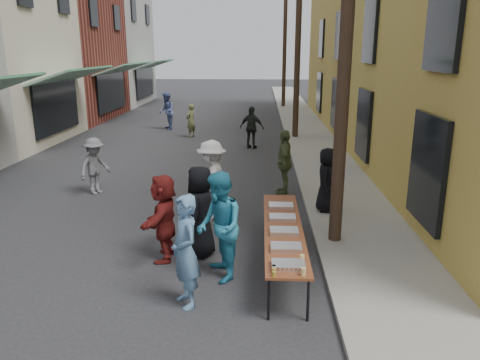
# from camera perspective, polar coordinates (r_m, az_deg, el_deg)

# --- Properties ---
(ground) EXTENTS (120.00, 120.00, 0.00)m
(ground) POSITION_cam_1_polar(r_m,az_deg,el_deg) (7.75, -19.27, -15.57)
(ground) COLOR #28282B
(ground) RESTS_ON ground
(sidewalk) EXTENTS (2.20, 60.00, 0.10)m
(sidewalk) POSITION_cam_1_polar(r_m,az_deg,el_deg) (21.58, 8.56, 5.13)
(sidewalk) COLOR gray
(sidewalk) RESTS_ON ground
(building_ochre) EXTENTS (10.00, 28.00, 10.00)m
(building_ochre) POSITION_cam_1_polar(r_m,az_deg,el_deg) (21.81, 26.32, 16.94)
(building_ochre) COLOR #B3913F
(building_ochre) RESTS_ON ground
(utility_pole_near) EXTENTS (0.26, 0.26, 9.00)m
(utility_pole_near) POSITION_cam_1_polar(r_m,az_deg,el_deg) (9.26, 12.97, 18.95)
(utility_pole_near) COLOR #2D2116
(utility_pole_near) RESTS_ON ground
(utility_pole_mid) EXTENTS (0.26, 0.26, 9.00)m
(utility_pole_mid) POSITION_cam_1_polar(r_m,az_deg,el_deg) (21.18, 7.10, 17.09)
(utility_pole_mid) COLOR #2D2116
(utility_pole_mid) RESTS_ON ground
(utility_pole_far) EXTENTS (0.26, 0.26, 9.00)m
(utility_pole_far) POSITION_cam_1_polar(r_m,az_deg,el_deg) (33.15, 5.48, 16.54)
(utility_pole_far) COLOR #2D2116
(utility_pole_far) RESTS_ON ground
(serving_table) EXTENTS (0.70, 4.00, 0.75)m
(serving_table) POSITION_cam_1_polar(r_m,az_deg,el_deg) (8.68, 5.30, -6.00)
(serving_table) COLOR brown
(serving_table) RESTS_ON ground
(catering_tray_sausage) EXTENTS (0.50, 0.33, 0.08)m
(catering_tray_sausage) POSITION_cam_1_polar(r_m,az_deg,el_deg) (7.14, 5.91, -10.28)
(catering_tray_sausage) COLOR maroon
(catering_tray_sausage) RESTS_ON serving_table
(catering_tray_foil_b) EXTENTS (0.50, 0.33, 0.08)m
(catering_tray_foil_b) POSITION_cam_1_polar(r_m,az_deg,el_deg) (7.73, 5.64, -8.19)
(catering_tray_foil_b) COLOR #B2B2B7
(catering_tray_foil_b) RESTS_ON serving_table
(catering_tray_buns) EXTENTS (0.50, 0.33, 0.08)m
(catering_tray_buns) POSITION_cam_1_polar(r_m,az_deg,el_deg) (8.37, 5.40, -6.26)
(catering_tray_buns) COLOR tan
(catering_tray_buns) RESTS_ON serving_table
(catering_tray_foil_d) EXTENTS (0.50, 0.33, 0.08)m
(catering_tray_foil_d) POSITION_cam_1_polar(r_m,az_deg,el_deg) (9.02, 5.19, -4.61)
(catering_tray_foil_d) COLOR #B2B2B7
(catering_tray_foil_d) RESTS_ON serving_table
(catering_tray_buns_end) EXTENTS (0.50, 0.33, 0.08)m
(catering_tray_buns_end) POSITION_cam_1_polar(r_m,az_deg,el_deg) (9.68, 5.02, -3.18)
(catering_tray_buns_end) COLOR tan
(catering_tray_buns_end) RESTS_ON serving_table
(condiment_jar_a) EXTENTS (0.07, 0.07, 0.08)m
(condiment_jar_a) POSITION_cam_1_polar(r_m,az_deg,el_deg) (6.86, 4.18, -11.37)
(condiment_jar_a) COLOR #A57F26
(condiment_jar_a) RESTS_ON serving_table
(condiment_jar_b) EXTENTS (0.07, 0.07, 0.08)m
(condiment_jar_b) POSITION_cam_1_polar(r_m,az_deg,el_deg) (6.95, 4.16, -11.00)
(condiment_jar_b) COLOR #A57F26
(condiment_jar_b) RESTS_ON serving_table
(condiment_jar_c) EXTENTS (0.07, 0.07, 0.08)m
(condiment_jar_c) POSITION_cam_1_polar(r_m,az_deg,el_deg) (7.04, 4.14, -10.63)
(condiment_jar_c) COLOR #A57F26
(condiment_jar_c) RESTS_ON serving_table
(cup_stack) EXTENTS (0.08, 0.08, 0.12)m
(cup_stack) POSITION_cam_1_polar(r_m,az_deg,el_deg) (6.92, 7.71, -11.03)
(cup_stack) COLOR tan
(cup_stack) RESTS_ON serving_table
(guest_front_a) EXTENTS (0.70, 0.96, 1.79)m
(guest_front_a) POSITION_cam_1_polar(r_m,az_deg,el_deg) (9.05, -4.83, -3.85)
(guest_front_a) COLOR black
(guest_front_a) RESTS_ON ground
(guest_front_b) EXTENTS (0.70, 0.79, 1.81)m
(guest_front_b) POSITION_cam_1_polar(r_m,az_deg,el_deg) (7.32, -6.69, -8.65)
(guest_front_b) COLOR #5781A8
(guest_front_b) RESTS_ON ground
(guest_front_c) EXTENTS (0.98, 1.11, 1.92)m
(guest_front_c) POSITION_cam_1_polar(r_m,az_deg,el_deg) (8.08, -2.54, -5.73)
(guest_front_c) COLOR teal
(guest_front_c) RESTS_ON ground
(guest_front_d) EXTENTS (0.83, 1.29, 1.89)m
(guest_front_d) POSITION_cam_1_polar(r_m,az_deg,el_deg) (11.02, -3.46, 0.02)
(guest_front_d) COLOR white
(guest_front_d) RESTS_ON ground
(guest_front_e) EXTENTS (0.52, 1.09, 1.82)m
(guest_front_e) POSITION_cam_1_polar(r_m,az_deg,el_deg) (12.94, 5.42, 2.15)
(guest_front_e) COLOR #57653A
(guest_front_e) RESTS_ON ground
(guest_queue_back) EXTENTS (0.57, 1.58, 1.68)m
(guest_queue_back) POSITION_cam_1_polar(r_m,az_deg,el_deg) (8.99, -9.26, -4.51)
(guest_queue_back) COLOR maroon
(guest_queue_back) RESTS_ON ground
(server) EXTENTS (0.70, 0.88, 1.56)m
(server) POSITION_cam_1_polar(r_m,az_deg,el_deg) (11.44, 10.56, 0.04)
(server) COLOR black
(server) RESTS_ON sidewalk
(passerby_left) EXTENTS (1.00, 1.18, 1.58)m
(passerby_left) POSITION_cam_1_polar(r_m,az_deg,el_deg) (13.57, -17.29, 1.63)
(passerby_left) COLOR slate
(passerby_left) RESTS_ON ground
(passerby_mid) EXTENTS (1.09, 0.73, 1.72)m
(passerby_mid) POSITION_cam_1_polar(r_m,az_deg,el_deg) (19.07, 1.45, 6.40)
(passerby_mid) COLOR black
(passerby_mid) RESTS_ON ground
(passerby_right) EXTENTS (0.60, 0.67, 1.53)m
(passerby_right) POSITION_cam_1_polar(r_m,az_deg,el_deg) (21.72, -6.02, 7.20)
(passerby_right) COLOR brown
(passerby_right) RESTS_ON ground
(passerby_far) EXTENTS (0.92, 1.06, 1.87)m
(passerby_far) POSITION_cam_1_polar(r_m,az_deg,el_deg) (24.03, -8.92, 8.30)
(passerby_far) COLOR #4E5D98
(passerby_far) RESTS_ON ground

